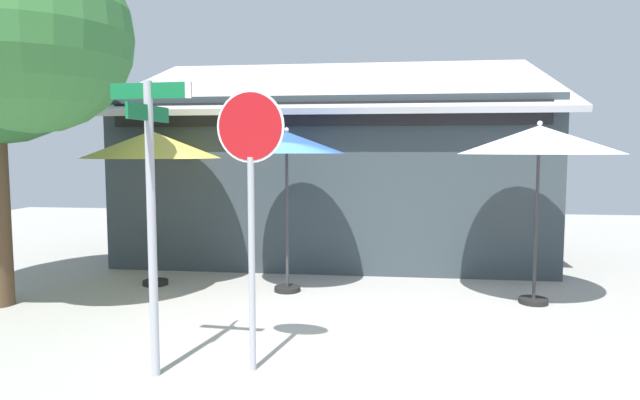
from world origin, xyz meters
TOP-DOWN VIEW (x-y plane):
  - ground_plane at (0.00, 0.00)m, footprint 28.00×28.00m
  - cafe_building at (-0.21, 5.14)m, footprint 9.19×4.79m
  - street_sign_post at (-1.43, -1.81)m, footprint 0.88×0.82m
  - stop_sign at (-0.45, -1.56)m, footprint 0.75×0.13m
  - patio_umbrella_mustard_left at (-3.08, 1.90)m, footprint 2.36×2.36m
  - patio_umbrella_royal_blue_center at (-0.68, 1.74)m, footprint 1.93×1.93m
  - patio_umbrella_ivory_right at (3.24, 1.49)m, footprint 2.41×2.41m

SIDE VIEW (x-z plane):
  - ground_plane at x=0.00m, z-range -0.10..0.00m
  - cafe_building at x=-0.21m, z-range -0.54..4.12m
  - street_sign_post at x=-1.43m, z-range 0.33..3.39m
  - stop_sign at x=-0.45m, z-range 0.58..3.56m
  - patio_umbrella_mustard_left at x=-3.08m, z-range 1.06..3.84m
  - patio_umbrella_royal_blue_center at x=-0.68m, z-range 1.09..3.83m
  - patio_umbrella_ivory_right at x=3.24m, z-range 1.10..3.91m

